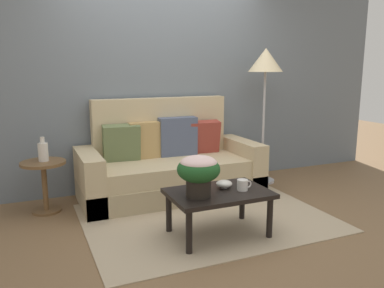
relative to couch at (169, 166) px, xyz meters
name	(u,v)px	position (x,y,z in m)	size (l,w,h in m)	color
ground_plane	(208,220)	(0.08, -0.88, -0.34)	(14.00, 14.00, 0.00)	brown
wall_back	(161,70)	(0.08, 0.45, 1.08)	(6.40, 0.12, 2.84)	slate
area_rug	(206,217)	(0.08, -0.84, -0.33)	(2.31, 1.74, 0.01)	tan
couch	(169,166)	(0.00, 0.00, 0.00)	(2.03, 0.87, 1.10)	tan
coffee_table	(219,197)	(0.01, -1.23, 0.01)	(0.87, 0.57, 0.40)	black
side_table	(44,177)	(-1.35, -0.03, 0.03)	(0.44, 0.44, 0.53)	brown
floor_lamp	(265,69)	(1.27, 0.00, 1.10)	(0.42, 0.42, 1.68)	#B2B2B7
potted_plant	(199,170)	(-0.20, -1.28, 0.29)	(0.36, 0.36, 0.34)	black
coffee_mug	(243,185)	(0.21, -1.29, 0.11)	(0.14, 0.09, 0.09)	white
snack_bowl	(224,184)	(0.10, -1.17, 0.11)	(0.14, 0.14, 0.07)	silver
table_vase	(43,151)	(-1.34, -0.01, 0.29)	(0.10, 0.10, 0.25)	silver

